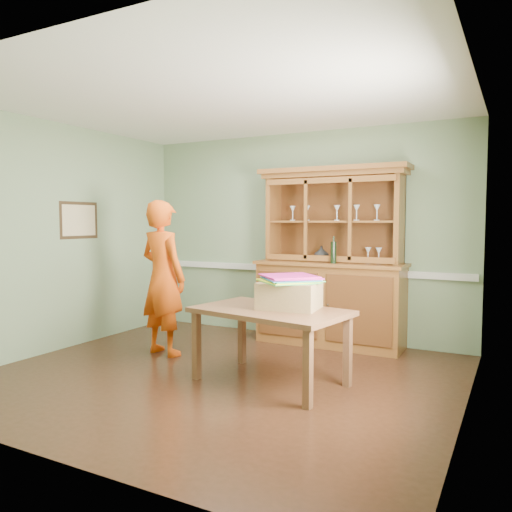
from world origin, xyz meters
The scene contains 14 objects.
floor centered at (0.00, 0.00, 0.00)m, with size 4.50×4.50×0.00m, color #3F2114.
ceiling centered at (0.00, 0.00, 2.70)m, with size 4.50×4.50×0.00m, color white.
wall_back centered at (0.00, 2.00, 1.35)m, with size 4.50×4.50×0.00m, color gray.
wall_left centered at (-2.25, 0.00, 1.35)m, with size 4.00×4.00×0.00m, color gray.
wall_right centered at (2.25, 0.00, 1.35)m, with size 4.00×4.00×0.00m, color gray.
wall_front centered at (0.00, -2.00, 1.35)m, with size 4.50×4.50×0.00m, color gray.
chair_rail centered at (0.00, 1.98, 0.90)m, with size 4.41×0.05×0.08m, color silver.
framed_map centered at (-2.23, 0.30, 1.55)m, with size 0.03×0.60×0.46m.
window_panel centered at (2.23, -0.30, 1.50)m, with size 0.03×0.96×1.36m.
china_hutch centered at (0.53, 1.75, 0.77)m, with size 1.87×0.62×2.20m.
dining_table centered at (0.53, 0.05, 0.63)m, with size 1.54×1.08×0.71m.
cardboard_box centered at (0.68, 0.16, 0.84)m, with size 0.54×0.43×0.25m, color #9A7D4F.
kite_stack centered at (0.69, 0.16, 0.99)m, with size 0.66×0.66×0.06m.
person centered at (-1.02, 0.40, 0.89)m, with size 0.65×0.43×1.78m, color #ED530F.
Camera 1 is at (2.60, -4.14, 1.54)m, focal length 35.00 mm.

